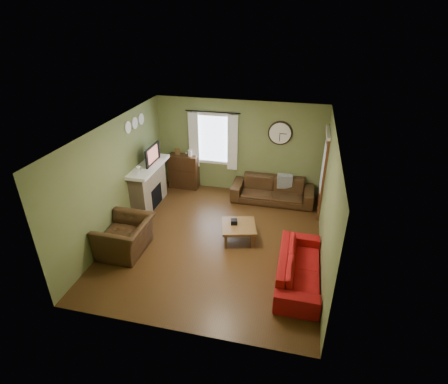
% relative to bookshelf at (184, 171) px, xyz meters
% --- Properties ---
extents(floor, '(4.60, 5.20, 0.00)m').
position_rel_bookshelf_xyz_m(floor, '(1.56, -2.40, -0.50)').
color(floor, '#432912').
rests_on(floor, ground).
extents(ceiling, '(4.60, 5.20, 0.00)m').
position_rel_bookshelf_xyz_m(ceiling, '(1.56, -2.40, 2.10)').
color(ceiling, white).
rests_on(ceiling, ground).
extents(wall_left, '(0.00, 5.20, 2.60)m').
position_rel_bookshelf_xyz_m(wall_left, '(-0.74, -2.40, 0.80)').
color(wall_left, olive).
rests_on(wall_left, ground).
extents(wall_right, '(0.00, 5.20, 2.60)m').
position_rel_bookshelf_xyz_m(wall_right, '(3.86, -2.40, 0.80)').
color(wall_right, olive).
rests_on(wall_right, ground).
extents(wall_back, '(4.60, 0.00, 2.60)m').
position_rel_bookshelf_xyz_m(wall_back, '(1.56, 0.20, 0.80)').
color(wall_back, olive).
rests_on(wall_back, ground).
extents(wall_front, '(4.60, 0.00, 2.60)m').
position_rel_bookshelf_xyz_m(wall_front, '(1.56, -5.00, 0.80)').
color(wall_front, olive).
rests_on(wall_front, ground).
extents(fireplace, '(0.40, 1.40, 1.10)m').
position_rel_bookshelf_xyz_m(fireplace, '(-0.54, -1.25, 0.05)').
color(fireplace, tan).
rests_on(fireplace, floor).
extents(firebox, '(0.04, 0.60, 0.55)m').
position_rel_bookshelf_xyz_m(firebox, '(-0.35, -1.25, -0.20)').
color(firebox, black).
rests_on(firebox, fireplace).
extents(mantel, '(0.58, 1.60, 0.08)m').
position_rel_bookshelf_xyz_m(mantel, '(-0.51, -1.25, 0.64)').
color(mantel, white).
rests_on(mantel, fireplace).
extents(tv, '(0.08, 0.60, 0.35)m').
position_rel_bookshelf_xyz_m(tv, '(-0.49, -1.10, 0.85)').
color(tv, black).
rests_on(tv, mantel).
extents(tv_screen, '(0.02, 0.62, 0.36)m').
position_rel_bookshelf_xyz_m(tv_screen, '(-0.41, -1.10, 0.91)').
color(tv_screen, '#994C3F').
rests_on(tv_screen, mantel).
extents(medallion_left, '(0.28, 0.28, 0.03)m').
position_rel_bookshelf_xyz_m(medallion_left, '(-0.72, -1.60, 1.75)').
color(medallion_left, white).
rests_on(medallion_left, wall_left).
extents(medallion_mid, '(0.28, 0.28, 0.03)m').
position_rel_bookshelf_xyz_m(medallion_mid, '(-0.72, -1.25, 1.75)').
color(medallion_mid, white).
rests_on(medallion_mid, wall_left).
extents(medallion_right, '(0.28, 0.28, 0.03)m').
position_rel_bookshelf_xyz_m(medallion_right, '(-0.72, -0.90, 1.75)').
color(medallion_right, white).
rests_on(medallion_right, wall_left).
extents(window_pane, '(1.00, 0.02, 1.30)m').
position_rel_bookshelf_xyz_m(window_pane, '(0.86, 0.18, 1.00)').
color(window_pane, silver).
rests_on(window_pane, wall_back).
extents(curtain_rod, '(0.03, 0.03, 1.50)m').
position_rel_bookshelf_xyz_m(curtain_rod, '(0.86, 0.08, 1.77)').
color(curtain_rod, black).
rests_on(curtain_rod, wall_back).
extents(curtain_left, '(0.28, 0.04, 1.55)m').
position_rel_bookshelf_xyz_m(curtain_left, '(0.31, 0.08, 0.95)').
color(curtain_left, white).
rests_on(curtain_left, wall_back).
extents(curtain_right, '(0.28, 0.04, 1.55)m').
position_rel_bookshelf_xyz_m(curtain_right, '(1.41, 0.08, 0.95)').
color(curtain_right, white).
rests_on(curtain_right, wall_back).
extents(wall_clock, '(0.64, 0.06, 0.64)m').
position_rel_bookshelf_xyz_m(wall_clock, '(2.66, 0.15, 1.30)').
color(wall_clock, white).
rests_on(wall_clock, wall_back).
extents(door, '(0.05, 0.90, 2.10)m').
position_rel_bookshelf_xyz_m(door, '(3.83, -0.55, 0.55)').
color(door, '#5A3118').
rests_on(door, floor).
extents(bookshelf, '(0.84, 0.36, 1.00)m').
position_rel_bookshelf_xyz_m(bookshelf, '(0.00, 0.00, 0.00)').
color(bookshelf, '#341E0E').
rests_on(bookshelf, floor).
extents(book, '(0.27, 0.29, 0.02)m').
position_rel_bookshelf_xyz_m(book, '(-0.01, 0.20, 0.46)').
color(book, brown).
rests_on(book, bookshelf).
extents(sofa_brown, '(2.18, 0.85, 0.64)m').
position_rel_bookshelf_xyz_m(sofa_brown, '(2.60, -0.25, -0.18)').
color(sofa_brown, '#362212').
rests_on(sofa_brown, floor).
extents(pillow_left, '(0.37, 0.11, 0.37)m').
position_rel_bookshelf_xyz_m(pillow_left, '(2.88, -0.03, 0.05)').
color(pillow_left, gray).
rests_on(pillow_left, sofa_brown).
extents(pillow_right, '(0.41, 0.17, 0.40)m').
position_rel_bookshelf_xyz_m(pillow_right, '(2.91, -0.11, 0.05)').
color(pillow_right, gray).
rests_on(pillow_right, sofa_brown).
extents(sofa_red, '(0.79, 2.03, 0.59)m').
position_rel_bookshelf_xyz_m(sofa_red, '(3.45, -3.29, -0.20)').
color(sofa_red, maroon).
rests_on(sofa_red, floor).
extents(armchair, '(1.00, 1.14, 0.74)m').
position_rel_bookshelf_xyz_m(armchair, '(-0.22, -3.21, -0.13)').
color(armchair, '#362212').
rests_on(armchair, floor).
extents(coffee_table, '(0.90, 0.90, 0.40)m').
position_rel_bookshelf_xyz_m(coffee_table, '(2.07, -2.26, -0.30)').
color(coffee_table, brown).
rests_on(coffee_table, floor).
extents(tissue_box, '(0.17, 0.17, 0.11)m').
position_rel_bookshelf_xyz_m(tissue_box, '(1.95, -2.24, -0.10)').
color(tissue_box, black).
rests_on(tissue_box, coffee_table).
extents(wine_glass_a, '(0.07, 0.07, 0.21)m').
position_rel_bookshelf_xyz_m(wine_glass_a, '(-0.49, -1.84, 0.79)').
color(wine_glass_a, white).
rests_on(wine_glass_a, mantel).
extents(wine_glass_b, '(0.06, 0.06, 0.18)m').
position_rel_bookshelf_xyz_m(wine_glass_b, '(-0.49, -1.75, 0.77)').
color(wine_glass_b, white).
rests_on(wine_glass_b, mantel).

